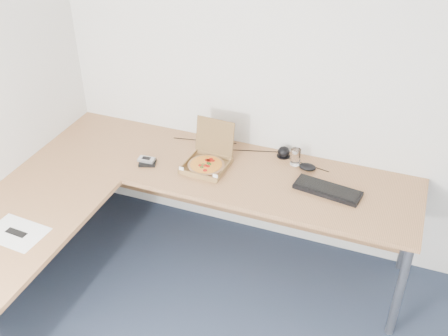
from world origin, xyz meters
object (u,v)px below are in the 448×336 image
at_px(drinking_glass, 296,157).
at_px(wallet, 148,163).
at_px(desk, 148,198).
at_px(pizza_box, 207,162).
at_px(keyboard, 328,190).

bearing_deg(drinking_glass, wallet, -159.31).
distance_m(desk, pizza_box, 0.47).
distance_m(pizza_box, drinking_glass, 0.57).
distance_m(pizza_box, wallet, 0.39).
relative_size(desk, drinking_glass, 22.24).
bearing_deg(keyboard, pizza_box, -171.10).
bearing_deg(desk, wallet, 117.90).
bearing_deg(keyboard, desk, -149.25).
height_order(drinking_glass, wallet, drinking_glass).
bearing_deg(drinking_glass, pizza_box, -156.00).
relative_size(desk, wallet, 23.28).
bearing_deg(desk, pizza_box, 61.75).
distance_m(desk, wallet, 0.34).
relative_size(desk, keyboard, 6.19).
height_order(pizza_box, keyboard, pizza_box).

